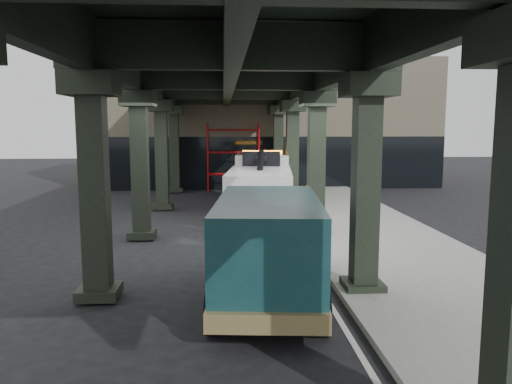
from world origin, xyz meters
name	(u,v)px	position (x,y,z in m)	size (l,w,h in m)	color
ground	(244,252)	(0.00, 0.00, 0.00)	(90.00, 90.00, 0.00)	black
sidewalk	(368,234)	(4.50, 2.00, 0.07)	(5.00, 40.00, 0.15)	gray
lane_stripe	(290,237)	(1.70, 2.00, 0.01)	(0.12, 38.00, 0.01)	silver
viaduct	(229,77)	(-0.40, 2.00, 5.46)	(7.40, 32.00, 6.40)	black
building	(260,124)	(2.00, 20.00, 4.00)	(22.00, 10.00, 8.00)	#C6B793
scaffolding	(233,155)	(0.00, 14.64, 2.11)	(3.08, 0.88, 4.00)	#B00E12
tow_truck	(261,183)	(1.04, 6.54, 1.39)	(3.29, 8.88, 2.85)	black
towed_van	(268,245)	(0.38, -4.30, 1.26)	(2.77, 5.95, 2.34)	#123B40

